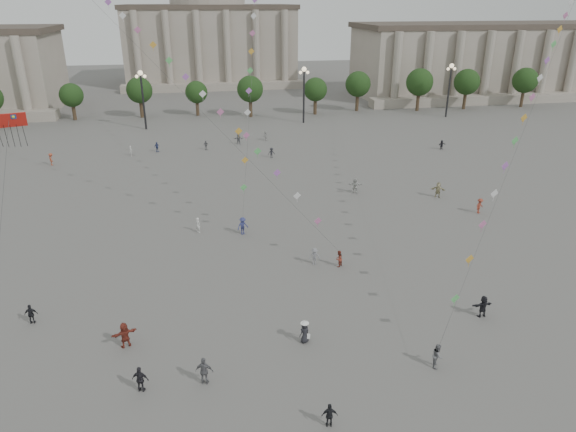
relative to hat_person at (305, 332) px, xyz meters
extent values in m
plane|color=#5A5754|center=(-0.37, -1.37, -0.86)|extent=(360.00, 360.00, 0.00)
cube|color=gray|center=(74.63, 93.63, 7.14)|extent=(80.00, 22.00, 16.00)
cube|color=#463C33|center=(74.63, 93.63, 15.74)|extent=(81.60, 22.44, 1.20)
cube|color=gray|center=(74.63, 80.63, 0.14)|extent=(84.00, 4.00, 2.00)
cube|color=gray|center=(-0.37, 128.63, 9.14)|extent=(46.00, 30.00, 20.00)
cube|color=#463C33|center=(-0.37, 128.63, 19.74)|extent=(46.92, 30.60, 1.20)
cube|color=gray|center=(-0.37, 111.63, 0.14)|extent=(48.30, 4.00, 2.00)
cylinder|color=#3A2C1D|center=(-42.37, 76.63, 0.90)|extent=(0.70, 0.70, 3.52)
cylinder|color=#3A2C1D|center=(-30.37, 76.63, 0.90)|extent=(0.70, 0.70, 3.52)
sphere|color=black|center=(-30.37, 76.63, 4.58)|extent=(5.12, 5.12, 5.12)
cylinder|color=#3A2C1D|center=(-18.37, 76.63, 0.90)|extent=(0.70, 0.70, 3.52)
sphere|color=black|center=(-18.37, 76.63, 4.58)|extent=(5.12, 5.12, 5.12)
cylinder|color=#3A2C1D|center=(-6.37, 76.63, 0.90)|extent=(0.70, 0.70, 3.52)
sphere|color=black|center=(-6.37, 76.63, 4.58)|extent=(5.12, 5.12, 5.12)
cylinder|color=#3A2C1D|center=(5.63, 76.63, 0.90)|extent=(0.70, 0.70, 3.52)
sphere|color=black|center=(5.63, 76.63, 4.58)|extent=(5.12, 5.12, 5.12)
cylinder|color=#3A2C1D|center=(17.63, 76.63, 0.90)|extent=(0.70, 0.70, 3.52)
sphere|color=black|center=(17.63, 76.63, 4.58)|extent=(5.12, 5.12, 5.12)
cylinder|color=#3A2C1D|center=(29.63, 76.63, 0.90)|extent=(0.70, 0.70, 3.52)
sphere|color=black|center=(29.63, 76.63, 4.58)|extent=(5.12, 5.12, 5.12)
cylinder|color=#3A2C1D|center=(41.63, 76.63, 0.90)|extent=(0.70, 0.70, 3.52)
sphere|color=black|center=(41.63, 76.63, 4.58)|extent=(5.12, 5.12, 5.12)
cylinder|color=#3A2C1D|center=(53.63, 76.63, 0.90)|extent=(0.70, 0.70, 3.52)
sphere|color=black|center=(53.63, 76.63, 4.58)|extent=(5.12, 5.12, 5.12)
cylinder|color=#3A2C1D|center=(65.63, 76.63, 0.90)|extent=(0.70, 0.70, 3.52)
sphere|color=black|center=(65.63, 76.63, 4.58)|extent=(5.12, 5.12, 5.12)
cylinder|color=#262628|center=(-15.37, 68.63, 4.14)|extent=(0.36, 0.36, 10.00)
sphere|color=#FFE5B2|center=(-15.37, 68.63, 9.34)|extent=(0.90, 0.90, 0.90)
sphere|color=#FFE5B2|center=(-16.07, 68.63, 8.74)|extent=(0.60, 0.60, 0.60)
sphere|color=#FFE5B2|center=(-14.67, 68.63, 8.74)|extent=(0.60, 0.60, 0.60)
cylinder|color=#262628|center=(14.63, 68.63, 4.14)|extent=(0.36, 0.36, 10.00)
sphere|color=#FFE5B2|center=(14.63, 68.63, 9.34)|extent=(0.90, 0.90, 0.90)
sphere|color=#FFE5B2|center=(13.93, 68.63, 8.74)|extent=(0.60, 0.60, 0.60)
sphere|color=#FFE5B2|center=(15.33, 68.63, 8.74)|extent=(0.60, 0.60, 0.60)
cylinder|color=#262628|center=(44.63, 68.63, 4.14)|extent=(0.36, 0.36, 10.00)
sphere|color=#FFE5B2|center=(44.63, 68.63, 9.34)|extent=(0.90, 0.90, 0.90)
sphere|color=#FFE5B2|center=(43.93, 68.63, 8.74)|extent=(0.60, 0.60, 0.60)
sphere|color=#FFE5B2|center=(45.33, 68.63, 8.74)|extent=(0.60, 0.60, 0.60)
imported|color=navy|center=(-12.58, 52.31, -0.07)|extent=(0.99, 0.84, 1.59)
imported|color=black|center=(13.89, 0.66, 0.01)|extent=(1.64, 0.60, 1.74)
imported|color=#AEAEAA|center=(5.34, 56.40, -0.04)|extent=(1.00, 1.59, 1.64)
imported|color=slate|center=(3.31, 11.10, -0.06)|extent=(1.13, 0.77, 1.61)
imported|color=#B7B7B3|center=(12.60, 28.56, 0.08)|extent=(1.83, 1.04, 1.88)
imported|color=brown|center=(24.34, 19.57, 0.01)|extent=(1.30, 1.14, 1.75)
imported|color=black|center=(32.41, 45.50, -0.11)|extent=(1.46, 0.81, 1.50)
imported|color=beige|center=(-16.40, 50.64, -0.05)|extent=(0.48, 0.64, 1.62)
imported|color=slate|center=(0.59, 54.74, 0.00)|extent=(1.64, 0.69, 1.72)
imported|color=silver|center=(-6.87, 20.14, -0.05)|extent=(0.63, 0.70, 1.62)
imported|color=#5A5B5F|center=(-4.93, 52.19, -0.12)|extent=(0.94, 0.67, 1.49)
imported|color=#A0442B|center=(-27.30, 47.77, 0.03)|extent=(1.08, 1.32, 1.79)
imported|color=black|center=(-10.86, -2.98, 0.03)|extent=(1.12, 0.73, 1.77)
imported|color=tan|center=(22.03, 25.22, 0.09)|extent=(1.80, 1.37, 1.90)
imported|color=black|center=(4.73, 45.67, -0.07)|extent=(1.08, 0.68, 1.59)
imported|color=black|center=(-0.26, -7.79, -0.09)|extent=(0.94, 0.50, 1.53)
imported|color=maroon|center=(-12.26, 1.77, 0.08)|extent=(1.83, 1.16, 1.88)
imported|color=#5D5D61|center=(-7.01, -3.00, 0.09)|extent=(1.20, 0.74, 1.91)
imported|color=black|center=(-19.36, 5.89, -0.07)|extent=(0.94, 0.41, 1.58)
imported|color=maroon|center=(5.36, 10.30, -0.08)|extent=(0.95, 0.95, 1.56)
imported|color=navy|center=(-2.39, 18.79, 0.07)|extent=(1.37, 1.09, 1.85)
imported|color=slate|center=(7.95, -4.09, -0.01)|extent=(0.95, 1.03, 1.69)
imported|color=black|center=(0.00, 0.00, -0.05)|extent=(0.95, 0.85, 1.63)
cone|color=white|center=(0.00, 0.00, 0.76)|extent=(0.52, 0.52, 0.14)
cylinder|color=white|center=(0.00, 0.00, 0.70)|extent=(0.60, 0.60, 0.02)
cube|color=white|center=(0.25, -0.15, -0.31)|extent=(0.22, 0.10, 0.35)
cube|color=red|center=(-18.92, 8.43, 13.75)|extent=(2.25, 1.17, 1.02)
cube|color=#188933|center=(-19.27, 8.39, 14.00)|extent=(0.39, 0.29, 0.34)
cube|color=#1B3F93|center=(-18.57, 8.39, 14.00)|extent=(0.39, 0.29, 0.34)
sphere|color=gold|center=(-19.27, 8.35, 14.00)|extent=(0.20, 0.20, 0.20)
sphere|color=gold|center=(-18.57, 8.35, 14.00)|extent=(0.20, 0.20, 0.20)
cylinder|color=#3F3F3F|center=(-12.48, 31.19, 17.28)|extent=(0.02, 0.02, 64.24)
cube|color=#BE649A|center=(3.81, 12.12, 2.96)|extent=(0.76, 0.25, 0.76)
cube|color=silver|center=(2.26, 13.94, 4.81)|extent=(0.76, 0.25, 0.76)
cube|color=#A45DBA|center=(0.71, 15.75, 6.53)|extent=(0.76, 0.25, 0.76)
cube|color=#54B75E|center=(-0.84, 17.57, 8.17)|extent=(0.76, 0.25, 0.76)
cube|color=gold|center=(-2.40, 19.39, 9.74)|extent=(0.76, 0.25, 0.76)
cube|color=#BE649A|center=(-3.95, 21.20, 11.26)|extent=(0.76, 0.25, 0.76)
cube|color=silver|center=(-5.50, 23.02, 12.75)|extent=(0.76, 0.25, 0.76)
cube|color=#A45DBA|center=(-7.05, 24.83, 14.20)|extent=(0.76, 0.25, 0.76)
cube|color=#54B75E|center=(-8.60, 26.65, 15.63)|extent=(0.76, 0.25, 0.76)
cube|color=gold|center=(-10.16, 28.47, 17.04)|extent=(0.76, 0.25, 0.76)
cube|color=#BE649A|center=(-11.71, 30.28, 18.42)|extent=(0.76, 0.25, 0.76)
cube|color=silver|center=(-13.26, 32.10, 19.79)|extent=(0.76, 0.25, 0.76)
cube|color=#A45DBA|center=(-14.81, 33.92, 21.13)|extent=(0.76, 0.25, 0.76)
cube|color=#54B75E|center=(-1.99, 20.61, 3.57)|extent=(0.76, 0.25, 0.76)
cube|color=gold|center=(-1.59, 22.42, 5.92)|extent=(0.76, 0.25, 0.76)
cube|color=#BE649A|center=(-1.19, 24.24, 8.09)|extent=(0.76, 0.25, 0.76)
cube|color=silver|center=(-0.79, 26.05, 10.16)|extent=(0.76, 0.25, 0.76)
cube|color=#A45DBA|center=(-0.38, 27.87, 12.14)|extent=(0.76, 0.25, 0.76)
cube|color=#54B75E|center=(0.02, 29.68, 14.07)|extent=(0.76, 0.25, 0.76)
cube|color=gold|center=(0.42, 31.50, 15.95)|extent=(0.76, 0.25, 0.76)
cube|color=#BE649A|center=(0.82, 33.32, 17.79)|extent=(0.76, 0.25, 0.76)
cube|color=silver|center=(1.23, 35.13, 19.60)|extent=(0.76, 0.25, 0.76)
cube|color=#A45DBA|center=(1.63, 36.95, 21.38)|extent=(0.76, 0.25, 0.76)
cylinder|color=#3F3F3F|center=(30.93, 20.65, 16.80)|extent=(0.02, 0.02, 74.87)
cube|color=#54B75E|center=(9.86, -2.03, 2.81)|extent=(0.76, 0.25, 0.76)
cube|color=gold|center=(11.78, 0.03, 4.55)|extent=(0.76, 0.25, 0.76)
cube|color=#BE649A|center=(13.70, 2.09, 6.16)|extent=(0.76, 0.25, 0.76)
cube|color=silver|center=(15.61, 4.15, 7.69)|extent=(0.76, 0.25, 0.76)
cube|color=#A45DBA|center=(17.53, 6.22, 9.16)|extent=(0.76, 0.25, 0.76)
cube|color=#54B75E|center=(19.44, 8.28, 10.59)|extent=(0.76, 0.25, 0.76)
cube|color=gold|center=(21.36, 10.34, 11.98)|extent=(0.76, 0.25, 0.76)
cube|color=#BE649A|center=(23.27, 12.40, 13.34)|extent=(0.76, 0.25, 0.76)
cube|color=silver|center=(25.19, 14.46, 14.68)|extent=(0.76, 0.25, 0.76)
cube|color=#A45DBA|center=(27.10, 16.52, 16.00)|extent=(0.76, 0.25, 0.76)
cube|color=#54B75E|center=(29.02, 18.59, 17.29)|extent=(0.76, 0.25, 0.76)
cube|color=gold|center=(30.93, 20.65, 18.57)|extent=(0.76, 0.25, 0.76)
cube|color=#BE649A|center=(32.85, 22.71, 19.83)|extent=(0.76, 0.25, 0.76)
cube|color=silver|center=(34.76, 24.77, 21.08)|extent=(0.76, 0.25, 0.76)
camera|label=1|loc=(-6.56, -29.05, 21.24)|focal=32.00mm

